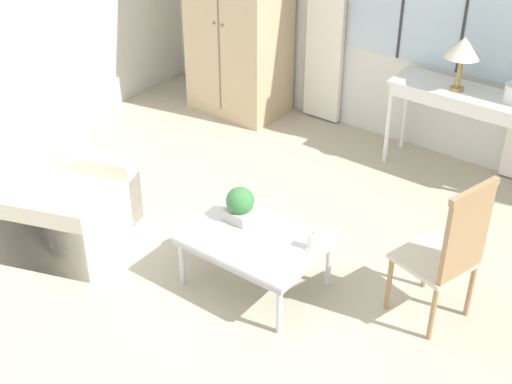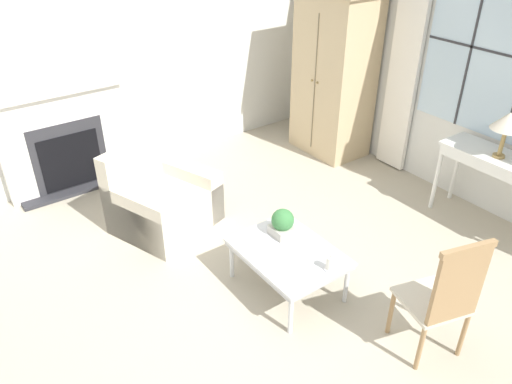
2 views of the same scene
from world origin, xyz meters
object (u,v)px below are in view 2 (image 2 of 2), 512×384
at_px(fireplace, 63,132).
at_px(side_chair_wooden, 445,295).
at_px(pillar_candle, 330,264).
at_px(coffee_table, 288,254).
at_px(table_lamp, 508,122).
at_px(potted_plant_small, 283,223).
at_px(armchair_upholstered, 162,201).
at_px(armoire, 334,74).
at_px(console_table, 508,168).

bearing_deg(fireplace, side_chair_wooden, 18.50).
bearing_deg(pillar_candle, coffee_table, -163.49).
relative_size(side_chair_wooden, coffee_table, 1.17).
relative_size(table_lamp, potted_plant_small, 1.83).
bearing_deg(table_lamp, coffee_table, -100.73).
distance_m(armchair_upholstered, potted_plant_small, 1.45).
xyz_separation_m(coffee_table, potted_plant_small, (-0.21, 0.10, 0.17)).
bearing_deg(armchair_upholstered, side_chair_wooden, 17.39).
distance_m(coffee_table, pillar_candle, 0.42).
xyz_separation_m(fireplace, armoire, (1.04, 3.17, 0.34)).
distance_m(console_table, side_chair_wooden, 2.01).
distance_m(armoire, potted_plant_small, 2.74).
xyz_separation_m(armchair_upholstered, pillar_candle, (1.93, 0.54, 0.20)).
height_order(armoire, coffee_table, armoire).
bearing_deg(armoire, potted_plant_small, -52.19).
distance_m(table_lamp, potted_plant_small, 2.36).
relative_size(console_table, table_lamp, 2.85).
relative_size(armchair_upholstered, side_chair_wooden, 1.04).
relative_size(fireplace, side_chair_wooden, 1.95).
relative_size(fireplace, armoire, 1.02).
bearing_deg(table_lamp, console_table, 19.75).
height_order(console_table, coffee_table, console_table).
bearing_deg(coffee_table, fireplace, -162.01).
bearing_deg(coffee_table, console_table, 77.04).
height_order(potted_plant_small, pillar_candle, potted_plant_small).
height_order(fireplace, armchair_upholstered, fireplace).
xyz_separation_m(potted_plant_small, pillar_candle, (0.60, 0.01, -0.06)).
xyz_separation_m(console_table, table_lamp, (-0.10, -0.04, 0.46)).
xyz_separation_m(table_lamp, potted_plant_small, (-0.64, -2.18, -0.63)).
relative_size(armchair_upholstered, potted_plant_small, 4.49).
distance_m(console_table, table_lamp, 0.47).
bearing_deg(table_lamp, fireplace, -135.93).
xyz_separation_m(console_table, potted_plant_small, (-0.75, -2.22, -0.17)).
relative_size(coffee_table, pillar_candle, 6.82).
xyz_separation_m(console_table, coffee_table, (-0.53, -2.32, -0.34)).
bearing_deg(armchair_upholstered, pillar_candle, 15.71).
relative_size(console_table, potted_plant_small, 5.22).
relative_size(armchair_upholstered, coffee_table, 1.21).
distance_m(fireplace, side_chair_wooden, 4.35).
height_order(side_chair_wooden, potted_plant_small, side_chair_wooden).
bearing_deg(armoire, table_lamp, 1.45).
distance_m(fireplace, console_table, 4.74).
distance_m(table_lamp, pillar_candle, 2.28).
relative_size(armoire, pillar_candle, 15.17).
bearing_deg(armoire, console_table, 2.26).
bearing_deg(potted_plant_small, fireplace, -158.74).
bearing_deg(fireplace, coffee_table, 17.99).
relative_size(table_lamp, coffee_table, 0.49).
bearing_deg(potted_plant_small, armchair_upholstered, -158.19).
bearing_deg(side_chair_wooden, armchair_upholstered, -162.61).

